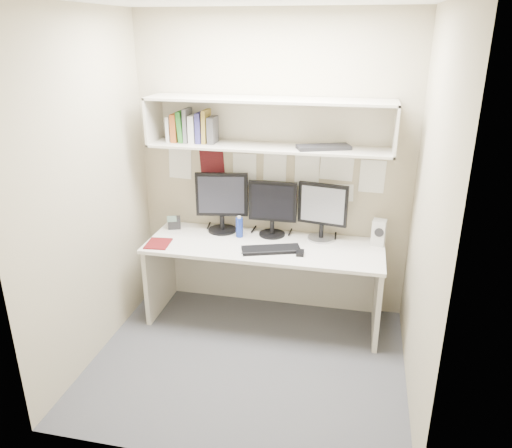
% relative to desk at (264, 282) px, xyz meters
% --- Properties ---
extents(floor, '(2.40, 2.00, 0.01)m').
position_rel_desk_xyz_m(floor, '(0.00, -0.65, -0.37)').
color(floor, '#414146').
rests_on(floor, ground).
extents(wall_back, '(2.40, 0.02, 2.60)m').
position_rel_desk_xyz_m(wall_back, '(0.00, 0.35, 0.93)').
color(wall_back, tan).
rests_on(wall_back, ground).
extents(wall_front, '(2.40, 0.02, 2.60)m').
position_rel_desk_xyz_m(wall_front, '(0.00, -1.65, 0.93)').
color(wall_front, tan).
rests_on(wall_front, ground).
extents(wall_left, '(0.02, 2.00, 2.60)m').
position_rel_desk_xyz_m(wall_left, '(-1.20, -0.65, 0.93)').
color(wall_left, tan).
rests_on(wall_left, ground).
extents(wall_right, '(0.02, 2.00, 2.60)m').
position_rel_desk_xyz_m(wall_right, '(1.20, -0.65, 0.93)').
color(wall_right, tan).
rests_on(wall_right, ground).
extents(desk, '(2.00, 0.70, 0.73)m').
position_rel_desk_xyz_m(desk, '(0.00, 0.00, 0.00)').
color(desk, silver).
rests_on(desk, floor).
extents(overhead_hutch, '(2.00, 0.38, 0.40)m').
position_rel_desk_xyz_m(overhead_hutch, '(0.00, 0.21, 1.35)').
color(overhead_hutch, beige).
rests_on(overhead_hutch, wall_back).
extents(pinned_papers, '(1.92, 0.01, 0.48)m').
position_rel_desk_xyz_m(pinned_papers, '(0.00, 0.34, 0.88)').
color(pinned_papers, white).
rests_on(pinned_papers, wall_back).
extents(monitor_left, '(0.46, 0.25, 0.54)m').
position_rel_desk_xyz_m(monitor_left, '(-0.43, 0.22, 0.65)').
color(monitor_left, black).
rests_on(monitor_left, desk).
extents(monitor_center, '(0.42, 0.23, 0.49)m').
position_rel_desk_xyz_m(monitor_center, '(0.03, 0.22, 0.63)').
color(monitor_center, black).
rests_on(monitor_center, desk).
extents(monitor_right, '(0.43, 0.23, 0.50)m').
position_rel_desk_xyz_m(monitor_right, '(0.46, 0.22, 0.63)').
color(monitor_right, '#A5A5AA').
rests_on(monitor_right, desk).
extents(keyboard, '(0.51, 0.32, 0.02)m').
position_rel_desk_xyz_m(keyboard, '(0.08, -0.13, 0.38)').
color(keyboard, black).
rests_on(keyboard, desk).
extents(mouse, '(0.07, 0.10, 0.03)m').
position_rel_desk_xyz_m(mouse, '(0.32, -0.15, 0.38)').
color(mouse, black).
rests_on(mouse, desk).
extents(speaker, '(0.13, 0.13, 0.22)m').
position_rel_desk_xyz_m(speaker, '(0.94, 0.20, 0.47)').
color(speaker, silver).
rests_on(speaker, desk).
extents(blue_bottle, '(0.06, 0.06, 0.19)m').
position_rel_desk_xyz_m(blue_bottle, '(-0.25, 0.11, 0.45)').
color(blue_bottle, navy).
rests_on(blue_bottle, desk).
extents(maroon_notebook, '(0.21, 0.25, 0.01)m').
position_rel_desk_xyz_m(maroon_notebook, '(-0.88, -0.20, 0.37)').
color(maroon_notebook, '#5B0F12').
rests_on(maroon_notebook, desk).
extents(desk_phone, '(0.14, 0.13, 0.14)m').
position_rel_desk_xyz_m(desk_phone, '(-0.88, 0.18, 0.42)').
color(desk_phone, black).
rests_on(desk_phone, desk).
extents(book_stack, '(0.41, 0.17, 0.28)m').
position_rel_desk_xyz_m(book_stack, '(-0.66, 0.17, 1.30)').
color(book_stack, '#BABAB3').
rests_on(book_stack, overhead_hutch).
extents(hutch_tray, '(0.45, 0.30, 0.03)m').
position_rel_desk_xyz_m(hutch_tray, '(0.45, 0.14, 1.19)').
color(hutch_tray, black).
rests_on(hutch_tray, overhead_hutch).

